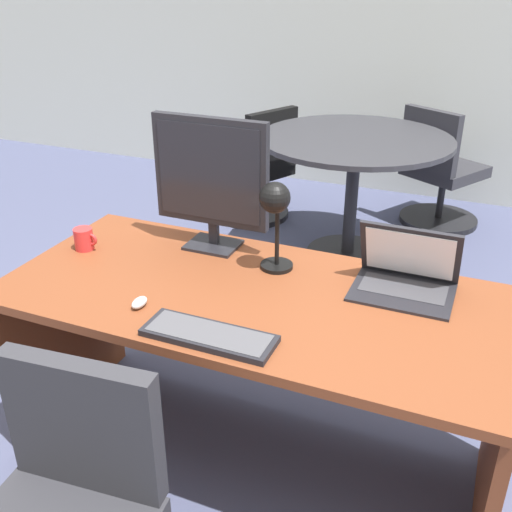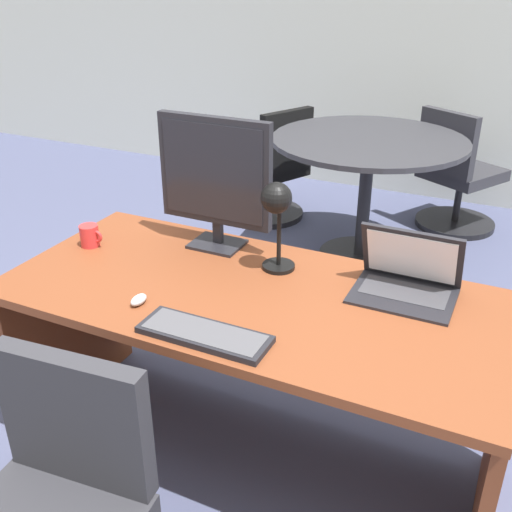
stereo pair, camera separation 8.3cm
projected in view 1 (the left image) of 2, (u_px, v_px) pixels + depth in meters
The scene contains 12 objects.
ground at pixel (350, 283), 3.60m from camera, with size 12.00×12.00×0.00m, color #474C6B.
back_wall at pixel (423, 12), 4.41m from camera, with size 10.00×0.10×2.80m, color silver.
desk at pixel (257, 336), 2.17m from camera, with size 1.73×0.80×0.73m.
monitor at pixel (211, 176), 2.23m from camera, with size 0.46×0.16×0.51m.
laptop at pixel (407, 270), 2.03m from camera, with size 0.34×0.26×0.23m.
keyboard at pixel (209, 335), 1.78m from camera, with size 0.41×0.14×0.02m.
mouse at pixel (139, 303), 1.94m from camera, with size 0.04×0.07×0.03m.
desk_lamp at pixel (275, 209), 2.07m from camera, with size 0.12×0.15×0.34m.
coffee_mug at pixel (84, 239), 2.32m from camera, with size 0.10×0.07×0.09m.
meeting_table at pixel (354, 168), 3.65m from camera, with size 1.17×1.17×0.80m.
meeting_chair_near at pixel (256, 176), 4.37m from camera, with size 0.63×0.61×0.83m.
meeting_chair_far at pixel (439, 179), 4.25m from camera, with size 0.63×0.64×0.86m.
Camera 1 is at (0.70, -1.62, 1.74)m, focal length 41.95 mm.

